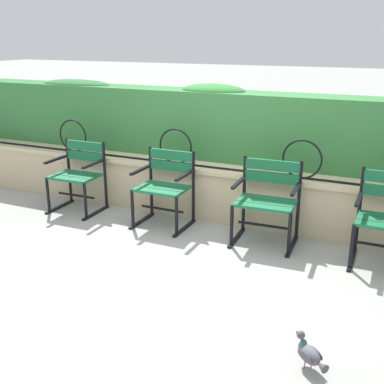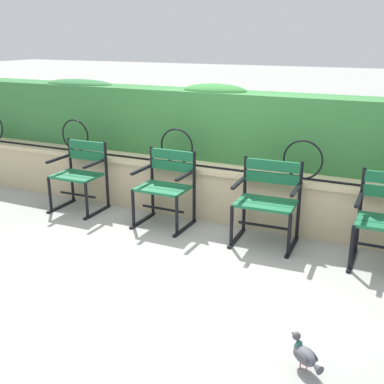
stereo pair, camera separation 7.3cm
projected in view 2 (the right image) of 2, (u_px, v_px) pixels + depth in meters
name	position (u px, v px, depth m)	size (l,w,h in m)	color
ground_plane	(185.00, 248.00, 4.84)	(60.00, 60.00, 0.00)	#9E9E99
stone_wall	(221.00, 193.00, 5.56)	(8.56, 0.41, 0.61)	#C6B289
iron_arch_fence	(185.00, 151.00, 5.52)	(7.99, 0.02, 0.42)	black
hedge_row	(238.00, 124.00, 5.67)	(8.38, 0.48, 0.91)	#387A3D
park_chair_leftmost	(80.00, 173.00, 5.82)	(0.59, 0.53, 0.83)	#19663D
park_chair_centre_left	(166.00, 185.00, 5.35)	(0.59, 0.52, 0.84)	#19663D
park_chair_centre_right	(268.00, 199.00, 4.87)	(0.65, 0.55, 0.85)	#19663D
pigeon_near_chairs	(305.00, 355.00, 3.05)	(0.25, 0.22, 0.22)	#5B5B66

